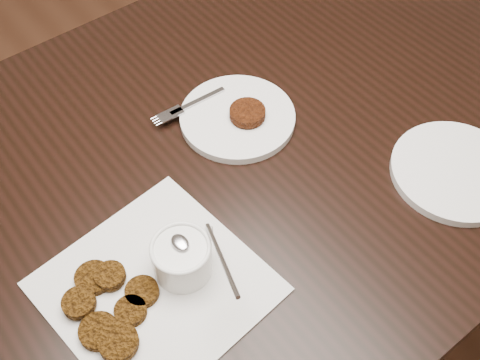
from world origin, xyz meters
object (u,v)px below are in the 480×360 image
Objects in this scene: table at (247,248)px; napkin at (156,287)px; plate_with_patty at (237,114)px; plate_empty at (455,171)px; sauce_ramekin at (180,247)px.

napkin reaches higher than table.
table is at bearing -106.85° from plate_with_patty.
plate_with_patty reaches higher than napkin.
plate_empty is at bearing -14.41° from napkin.
plate_with_patty is at bearing 37.32° from sauce_ramekin.
plate_with_patty is (0.31, 0.20, 0.01)m from napkin.
plate_with_patty is at bearing 123.30° from plate_empty.
plate_empty is at bearing -56.70° from plate_with_patty.
sauce_ramekin reaches higher than plate_with_patty.
plate_empty reaches higher than napkin.
sauce_ramekin is at bearing -149.47° from table.
napkin is 0.08m from sauce_ramekin.
sauce_ramekin is at bearing -142.68° from plate_with_patty.
plate_empty reaches higher than table.
table is at bearing 30.53° from sauce_ramekin.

